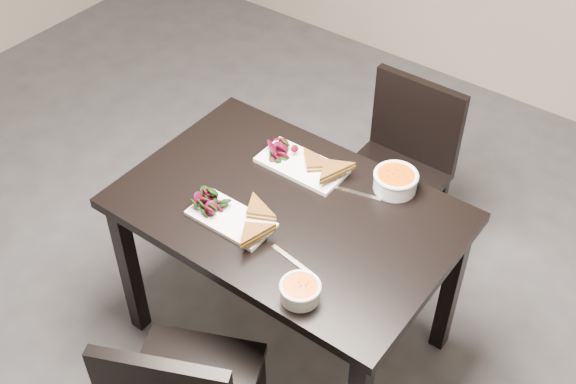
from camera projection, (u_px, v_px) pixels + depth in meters
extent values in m
plane|color=#47474C|center=(177.00, 334.00, 3.06)|extent=(5.00, 5.00, 0.00)
cube|color=black|center=(288.00, 210.00, 2.57)|extent=(1.20, 0.80, 0.04)
cube|color=black|center=(129.00, 269.00, 2.86)|extent=(0.06, 0.06, 0.71)
cube|color=black|center=(238.00, 179.00, 3.26)|extent=(0.06, 0.06, 0.71)
cube|color=black|center=(451.00, 288.00, 2.79)|extent=(0.06, 0.06, 0.71)
cube|color=black|center=(166.00, 370.00, 2.68)|extent=(0.05, 0.05, 0.41)
cube|color=black|center=(390.00, 181.00, 3.14)|extent=(0.42, 0.42, 0.04)
cube|color=black|center=(331.00, 223.00, 3.26)|extent=(0.04, 0.04, 0.41)
cube|color=black|center=(399.00, 258.00, 3.10)|extent=(0.04, 0.04, 0.41)
cube|color=black|center=(372.00, 181.00, 3.47)|extent=(0.04, 0.04, 0.41)
cube|color=black|center=(438.00, 212.00, 3.32)|extent=(0.04, 0.04, 0.41)
cube|color=black|center=(417.00, 120.00, 3.10)|extent=(0.42, 0.04, 0.40)
cube|color=white|center=(231.00, 219.00, 2.50)|extent=(0.31, 0.15, 0.02)
cylinder|color=white|center=(300.00, 292.00, 2.23)|extent=(0.13, 0.13, 0.05)
cylinder|color=orange|center=(300.00, 288.00, 2.22)|extent=(0.11, 0.11, 0.02)
torus|color=white|center=(300.00, 286.00, 2.21)|extent=(0.13, 0.13, 0.01)
cube|color=silver|center=(292.00, 260.00, 2.36)|extent=(0.18, 0.04, 0.00)
cube|color=white|center=(302.00, 166.00, 2.71)|extent=(0.34, 0.17, 0.02)
cylinder|color=white|center=(395.00, 182.00, 2.60)|extent=(0.16, 0.16, 0.06)
cylinder|color=orange|center=(396.00, 177.00, 2.58)|extent=(0.14, 0.14, 0.02)
torus|color=white|center=(396.00, 175.00, 2.58)|extent=(0.17, 0.17, 0.02)
cube|color=silver|center=(357.00, 193.00, 2.60)|extent=(0.18, 0.06, 0.00)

